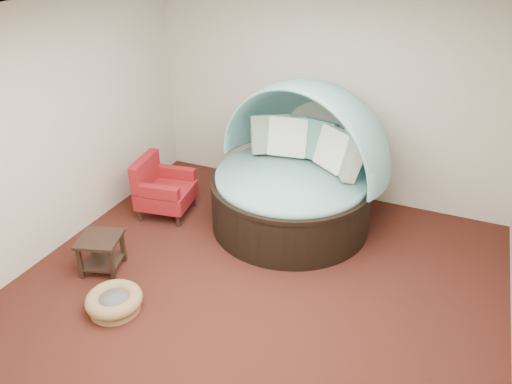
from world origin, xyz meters
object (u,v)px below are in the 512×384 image
at_px(pet_basket, 114,301).
at_px(red_armchair, 162,189).
at_px(canopy_daybed, 297,162).
at_px(side_table, 101,249).

bearing_deg(pet_basket, red_armchair, 108.23).
xyz_separation_m(canopy_daybed, red_armchair, (-1.69, -0.51, -0.49)).
bearing_deg(red_armchair, side_table, -96.08).
bearing_deg(side_table, pet_basket, -42.70).
bearing_deg(side_table, red_armchair, 92.97).
xyz_separation_m(pet_basket, red_armchair, (-0.60, 1.83, 0.26)).
xyz_separation_m(red_armchair, side_table, (0.07, -1.34, -0.09)).
xyz_separation_m(canopy_daybed, pet_basket, (-1.09, -2.34, -0.75)).
bearing_deg(pet_basket, canopy_daybed, 65.08).
relative_size(canopy_daybed, side_table, 4.46).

